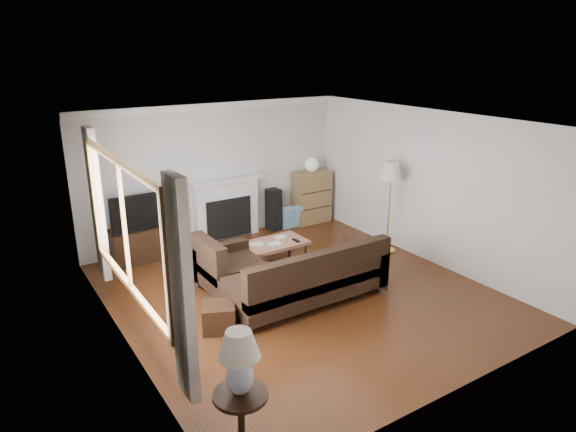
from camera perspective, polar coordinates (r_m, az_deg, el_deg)
room at (r=7.12m, az=1.31°, el=0.51°), size 5.10×5.60×2.54m
window at (r=5.89m, az=-17.71°, el=-1.18°), size 0.12×2.74×1.54m
curtain_near at (r=4.61m, az=-11.72°, el=-8.19°), size 0.10×0.35×2.10m
curtain_far at (r=7.36m, az=-20.45°, el=1.14°), size 0.10×0.35×2.10m
fireplace at (r=9.58m, az=-6.83°, el=0.87°), size 1.40×0.26×1.15m
tv_stand at (r=8.98m, az=-15.72°, el=-2.94°), size 1.11×0.50×0.56m
television at (r=8.79m, az=-16.04°, el=0.63°), size 1.07×0.14×0.62m
speaker_left at (r=9.09m, az=-13.00°, el=-0.93°), size 0.34×0.38×1.01m
speaker_right at (r=10.00m, az=-1.61°, el=0.73°), size 0.24×0.28×0.82m
bookshelf at (r=10.41m, az=2.61°, el=2.14°), size 0.77×0.37×1.06m
globe_lamp at (r=10.24m, az=2.67°, el=5.73°), size 0.27×0.27×0.27m
sectional_sofa at (r=7.19m, az=2.05°, el=-6.56°), size 2.50×1.83×0.81m
coffee_table at (r=8.31m, az=-1.80°, el=-4.38°), size 1.15×0.64×0.45m
footstool at (r=6.68m, az=-7.70°, el=-11.03°), size 0.54×0.54×0.35m
floor_lamp at (r=8.96m, az=11.17°, el=0.93°), size 0.54×0.54×1.61m
side_table at (r=4.85m, az=-5.20°, el=-21.86°), size 0.48×0.48×0.61m
table_lamp at (r=4.49m, az=-5.42°, el=-15.99°), size 0.37×0.37×0.59m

